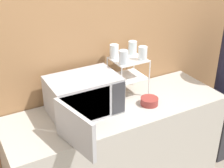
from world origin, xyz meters
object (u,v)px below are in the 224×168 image
object	(u,v)px
dish_rack	(128,69)
glass_back_right	(133,48)
glass_front_right	(143,53)
glass_back_left	(114,51)
bowl	(149,101)
glass_front_left	(123,57)
microwave	(83,96)

from	to	relation	value
dish_rack	glass_back_right	distance (m)	0.19
glass_front_right	glass_back_left	distance (m)	0.24
glass_front_right	bowl	world-z (taller)	glass_front_right
glass_front_left	glass_back_right	size ratio (longest dim) A/B	1.00
bowl	glass_back_right	bearing A→B (deg)	85.26
glass_back_right	glass_back_left	size ratio (longest dim) A/B	1.00
microwave	glass_back_left	size ratio (longest dim) A/B	6.78
dish_rack	bowl	world-z (taller)	dish_rack
glass_back_left	bowl	world-z (taller)	glass_back_left
glass_back_right	glass_back_left	world-z (taller)	same
glass_back_left	bowl	size ratio (longest dim) A/B	0.79
glass_back_right	bowl	size ratio (longest dim) A/B	0.79
dish_rack	bowl	bearing A→B (deg)	-76.09
glass_front_right	bowl	xyz separation A→B (m)	(-0.03, -0.17, -0.37)
glass_front_left	glass_front_right	world-z (taller)	same
bowl	glass_front_left	bearing A→B (deg)	132.00
dish_rack	glass_front_right	size ratio (longest dim) A/B	2.88
microwave	glass_front_right	bearing A→B (deg)	2.88
glass_front_right	microwave	bearing A→B (deg)	-177.12
glass_front_left	glass_back_left	world-z (taller)	same
bowl	glass_back_left	bearing A→B (deg)	115.33
microwave	glass_front_left	size ratio (longest dim) A/B	6.78
glass_front_left	glass_back_right	distance (m)	0.24
microwave	dish_rack	size ratio (longest dim) A/B	2.35
bowl	glass_front_right	bearing A→B (deg)	80.20
dish_rack	bowl	size ratio (longest dim) A/B	2.26
microwave	glass_front_left	distance (m)	0.46
glass_front_left	glass_back_left	bearing A→B (deg)	89.78
glass_back_right	bowl	world-z (taller)	glass_back_right
glass_back_right	glass_front_right	bearing A→B (deg)	-88.98
dish_rack	glass_back_left	size ratio (longest dim) A/B	2.88
microwave	dish_rack	world-z (taller)	dish_rack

